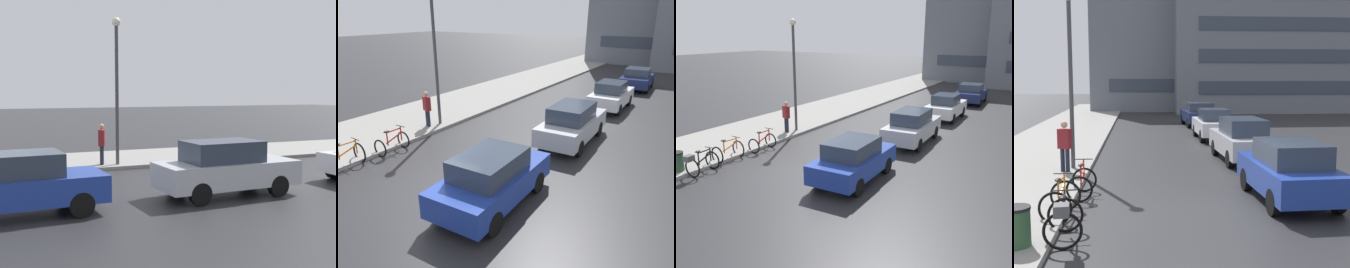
{
  "view_description": "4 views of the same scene",
  "coord_description": "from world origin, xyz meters",
  "views": [
    {
      "loc": [
        13.98,
        -0.44,
        3.13
      ],
      "look_at": [
        0.21,
        5.38,
        1.74
      ],
      "focal_mm": 50.0,
      "sensor_mm": 36.0,
      "label": 1
    },
    {
      "loc": [
        6.75,
        -5.92,
        5.15
      ],
      "look_at": [
        0.42,
        3.81,
        0.86
      ],
      "focal_mm": 35.0,
      "sensor_mm": 36.0,
      "label": 2
    },
    {
      "loc": [
        8.54,
        -10.63,
        5.4
      ],
      "look_at": [
        0.59,
        2.3,
        1.21
      ],
      "focal_mm": 40.0,
      "sensor_mm": 36.0,
      "label": 3
    },
    {
      "loc": [
        -1.87,
        -10.94,
        3.3
      ],
      "look_at": [
        -0.48,
        4.63,
        1.3
      ],
      "focal_mm": 50.0,
      "sensor_mm": 36.0,
      "label": 4
    }
  ],
  "objects": [
    {
      "name": "car_blue",
      "position": [
        1.97,
        0.71,
        0.81
      ],
      "size": [
        1.92,
        4.01,
        1.6
      ],
      "color": "navy",
      "rests_on": "ground"
    },
    {
      "name": "car_white",
      "position": [
        1.84,
        12.59,
        0.78
      ],
      "size": [
        1.77,
        3.92,
        1.57
      ],
      "color": "silver",
      "rests_on": "ground"
    },
    {
      "name": "bicycle_third",
      "position": [
        -3.46,
        1.61,
        0.39
      ],
      "size": [
        0.7,
        1.17,
        0.97
      ],
      "color": "black",
      "rests_on": "ground"
    },
    {
      "name": "streetlamp",
      "position": [
        -4.17,
        5.0,
        3.66
      ],
      "size": [
        0.35,
        0.35,
        6.02
      ],
      "color": "#424247",
      "rests_on": "ground"
    },
    {
      "name": "car_silver",
      "position": [
        1.99,
        6.48,
        0.83
      ],
      "size": [
        1.88,
        4.32,
        1.66
      ],
      "color": "#B2B5BA",
      "rests_on": "ground"
    },
    {
      "name": "ground_plane",
      "position": [
        0.0,
        0.0,
        0.0
      ],
      "size": [
        140.0,
        140.0,
        0.0
      ],
      "primitive_type": "plane",
      "color": "#28282B"
    },
    {
      "name": "pedestrian",
      "position": [
        -4.34,
        4.39,
        1.02
      ],
      "size": [
        0.46,
        0.37,
        1.8
      ],
      "color": "#1E2333",
      "rests_on": "ground"
    },
    {
      "name": "bicycle_second",
      "position": [
        -3.73,
        -0.21,
        0.41
      ],
      "size": [
        0.81,
        1.21,
        0.97
      ],
      "color": "black",
      "rests_on": "ground"
    },
    {
      "name": "sidewalk_kerb",
      "position": [
        -6.0,
        10.0,
        0.07
      ],
      "size": [
        4.8,
        60.0,
        0.14
      ],
      "primitive_type": "cube",
      "color": "gray",
      "rests_on": "ground"
    },
    {
      "name": "car_navy",
      "position": [
        1.9,
        18.85,
        0.76
      ],
      "size": [
        2.12,
        4.0,
        1.51
      ],
      "color": "navy",
      "rests_on": "ground"
    }
  ]
}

